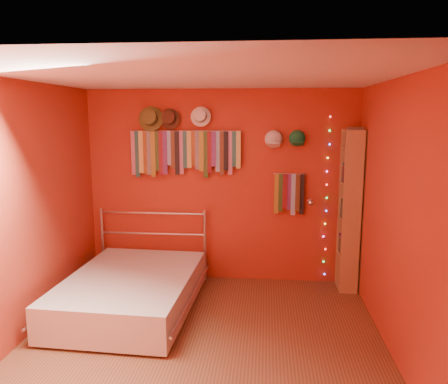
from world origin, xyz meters
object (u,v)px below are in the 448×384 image
(reading_lamp, at_px, (310,202))
(bookshelf, at_px, (353,210))
(tie_rack, at_px, (184,151))
(bed, at_px, (131,291))

(reading_lamp, xyz_separation_m, bookshelf, (0.52, 0.01, -0.09))
(reading_lamp, bearing_deg, bookshelf, 1.01)
(tie_rack, bearing_deg, bookshelf, -4.15)
(reading_lamp, xyz_separation_m, bed, (-2.04, -0.86, -0.89))
(tie_rack, xyz_separation_m, bed, (-0.43, -1.03, -1.49))
(tie_rack, bearing_deg, reading_lamp, -5.82)
(bookshelf, bearing_deg, reading_lamp, -178.99)
(tie_rack, distance_m, bed, 1.86)
(tie_rack, relative_size, reading_lamp, 4.90)
(bookshelf, bearing_deg, tie_rack, 175.85)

